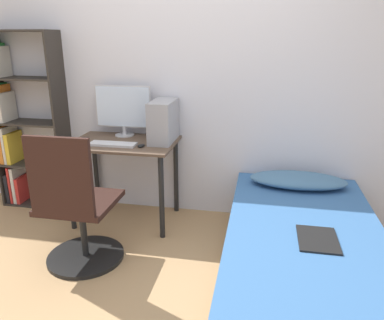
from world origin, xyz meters
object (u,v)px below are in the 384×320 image
at_px(bookshelf, 19,126).
at_px(office_chair, 77,216).
at_px(keyboard, 113,144).
at_px(bed, 303,259).
at_px(pc_tower, 163,121).
at_px(monitor, 123,109).

xyz_separation_m(bookshelf, office_chair, (1.03, -0.92, -0.41)).
xyz_separation_m(bookshelf, keyboard, (1.08, -0.29, -0.04)).
bearing_deg(bookshelf, bed, -18.58).
height_order(office_chair, pc_tower, pc_tower).
distance_m(bookshelf, keyboard, 1.12).
xyz_separation_m(bed, monitor, (-1.57, 0.92, 0.79)).
height_order(office_chair, keyboard, office_chair).
bearing_deg(bookshelf, monitor, 2.12).
height_order(bookshelf, monitor, bookshelf).
bearing_deg(bed, office_chair, -178.82).
relative_size(bookshelf, keyboard, 4.19).
relative_size(bed, keyboard, 5.10).
distance_m(keyboard, pc_tower, 0.47).
height_order(bed, pc_tower, pc_tower).
relative_size(monitor, keyboard, 1.31).
distance_m(monitor, pc_tower, 0.43).
relative_size(office_chair, bed, 0.50).
xyz_separation_m(office_chair, monitor, (0.02, 0.95, 0.61)).
height_order(bookshelf, keyboard, bookshelf).
relative_size(bookshelf, bed, 0.82).
bearing_deg(bed, bookshelf, 161.42).
distance_m(bookshelf, monitor, 1.08).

